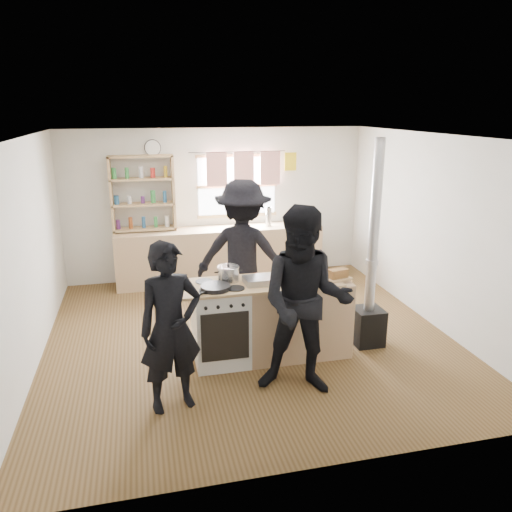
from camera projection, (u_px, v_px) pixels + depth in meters
name	position (u px, v px, depth m)	size (l,w,h in m)	color
ground	(249.00, 337.00, 6.40)	(5.00, 5.00, 0.01)	brown
back_counter	(220.00, 255.00, 8.33)	(3.40, 0.55, 0.90)	tan
shelving_unit	(143.00, 193.00, 7.88)	(1.00, 0.28, 1.20)	tan
thermos	(269.00, 217.00, 8.34)	(0.10, 0.10, 0.31)	silver
cooking_island	(271.00, 319.00, 5.78)	(1.97, 0.64, 0.93)	white
skillet_greens	(216.00, 287.00, 5.38)	(0.46, 0.46, 0.05)	black
roast_tray	(260.00, 280.00, 5.57)	(0.37, 0.28, 0.07)	silver
stockpot_stove	(228.00, 274.00, 5.62)	(0.25, 0.25, 0.20)	silver
stockpot_counter	(301.00, 269.00, 5.77)	(0.28, 0.28, 0.21)	#B4B4B7
bread_board	(338.00, 275.00, 5.69)	(0.32, 0.27, 0.12)	tan
flue_heater	(370.00, 294.00, 6.02)	(0.35, 0.35, 2.50)	black
person_near_left	(171.00, 328.00, 4.68)	(0.61, 0.40, 1.67)	black
person_near_right	(305.00, 302.00, 4.92)	(0.94, 0.73, 1.94)	black
person_far	(243.00, 255.00, 6.49)	(1.26, 0.72, 1.95)	black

